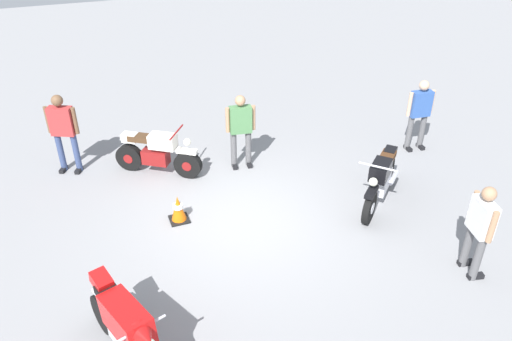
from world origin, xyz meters
name	(u,v)px	position (x,y,z in m)	size (l,w,h in m)	color
ground_plane	(246,222)	(0.00, 0.00, 0.00)	(40.00, 40.00, 0.00)	gray
motorcycle_black_cruiser	(381,179)	(-2.69, 0.30, 0.52)	(1.61, 1.51, 1.09)	black
motorcycle_cream_vintage	(157,153)	(1.17, -2.34, 0.49)	(1.70, 1.23, 1.07)	black
motorcycle_red_sportbike	(126,327)	(2.47, 2.31, 0.59)	(0.90, 1.91, 1.14)	black
person_in_red_shirt	(63,128)	(2.95, -3.13, 1.02)	(0.65, 0.47, 1.77)	#384772
person_in_blue_shirt	(420,111)	(-4.71, -1.34, 0.97)	(0.66, 0.34, 1.69)	#59595B
person_in_green_shirt	(241,127)	(-0.61, -2.01, 0.95)	(0.65, 0.36, 1.67)	#59595B
person_in_white_shirt	(480,226)	(-2.96, 2.55, 0.94)	(0.39, 0.65, 1.65)	#59595B
traffic_cone	(178,209)	(1.16, -0.50, 0.26)	(0.36, 0.36, 0.53)	black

